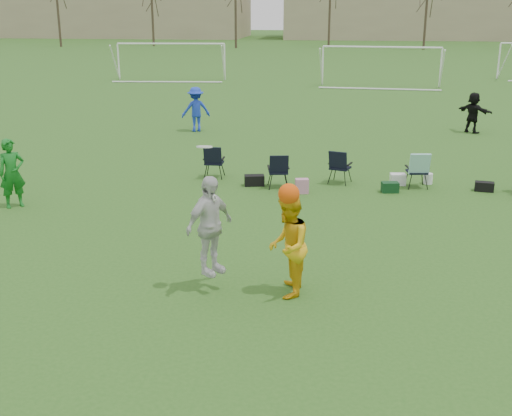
# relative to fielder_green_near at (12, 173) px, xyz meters

# --- Properties ---
(ground) EXTENTS (260.00, 260.00, 0.00)m
(ground) POSITION_rel_fielder_green_near_xyz_m (6.56, -4.87, -0.87)
(ground) COLOR #2A581B
(ground) RESTS_ON ground
(fielder_green_near) EXTENTS (0.75, 0.73, 1.74)m
(fielder_green_near) POSITION_rel_fielder_green_near_xyz_m (0.00, 0.00, 0.00)
(fielder_green_near) COLOR #12691B
(fielder_green_near) RESTS_ON ground
(fielder_blue) EXTENTS (1.31, 1.07, 1.77)m
(fielder_blue) POSITION_rel_fielder_green_near_xyz_m (2.34, 10.61, 0.02)
(fielder_blue) COLOR #1A38C5
(fielder_blue) RESTS_ON ground
(fielder_black) EXTENTS (1.40, 1.38, 1.61)m
(fielder_black) POSITION_rel_fielder_green_near_xyz_m (13.33, 11.72, -0.07)
(fielder_black) COLOR black
(fielder_black) RESTS_ON ground
(center_contest) EXTENTS (2.18, 1.10, 2.64)m
(center_contest) POSITION_rel_fielder_green_near_xyz_m (6.67, -4.28, 0.18)
(center_contest) COLOR silver
(center_contest) RESTS_ON ground
(sideline_setup) EXTENTS (9.43, 1.80, 1.71)m
(sideline_setup) POSITION_rel_fielder_green_near_xyz_m (9.21, 3.06, -0.35)
(sideline_setup) COLOR #103B22
(sideline_setup) RESTS_ON ground
(goal_left) EXTENTS (7.39, 0.76, 2.46)m
(goal_left) POSITION_rel_fielder_green_near_xyz_m (-3.44, 29.13, 1.05)
(goal_left) COLOR white
(goal_left) RESTS_ON ground
(goal_mid) EXTENTS (7.40, 0.63, 2.46)m
(goal_mid) POSITION_rel_fielder_green_near_xyz_m (10.56, 27.13, 1.05)
(goal_mid) COLOR white
(goal_mid) RESTS_ON ground
(tree_line) EXTENTS (110.28, 3.28, 11.40)m
(tree_line) POSITION_rel_fielder_green_near_xyz_m (6.80, 64.98, 4.22)
(tree_line) COLOR #382B21
(tree_line) RESTS_ON ground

